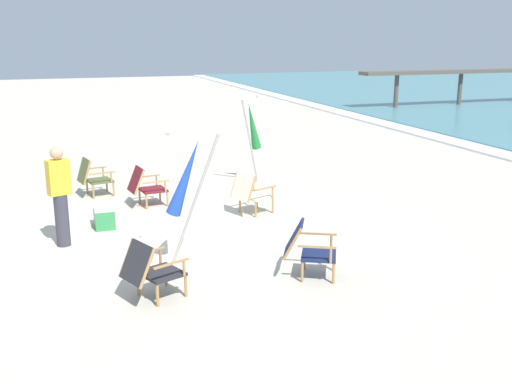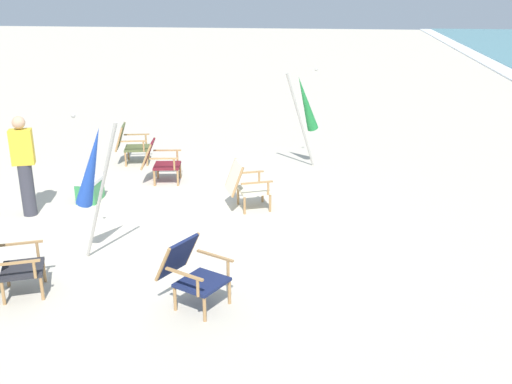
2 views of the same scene
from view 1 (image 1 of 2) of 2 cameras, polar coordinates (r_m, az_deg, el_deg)
ground_plane at (r=10.67m, az=-6.70°, el=-3.50°), size 80.00×80.00×0.00m
beach_chair_far_center at (r=13.09m, az=-15.30°, el=1.46°), size 0.70×0.77×0.82m
beach_chair_front_right at (r=8.48m, az=4.91°, el=-5.29°), size 0.84×0.92×0.79m
beach_chair_back_left at (r=7.83m, az=-10.03°, el=-7.19°), size 0.81×0.89×0.80m
beach_chair_mid_center at (r=12.08m, az=-10.50°, el=0.64°), size 0.67×0.78×0.80m
beach_chair_back_right at (r=11.34m, az=-0.55°, el=-0.02°), size 0.79×0.85×0.81m
umbrella_furled_green at (r=13.72m, az=-0.34°, el=6.26°), size 0.70×0.69×1.99m
umbrella_furled_blue at (r=8.67m, az=-6.68°, el=1.22°), size 0.45×0.80×2.01m
person_near_chairs at (r=10.04m, az=-18.17°, el=-0.33°), size 0.30×0.39×1.63m
cooler_box at (r=10.96m, az=-14.26°, el=-2.26°), size 0.49×0.35×0.40m
pier_distant at (r=31.47m, az=21.51°, el=10.53°), size 0.90×13.92×1.73m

